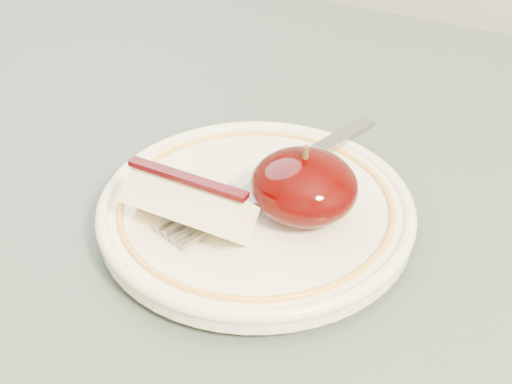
% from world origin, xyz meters
% --- Properties ---
extents(plate, '(0.21, 0.21, 0.02)m').
position_xyz_m(plate, '(-0.02, 0.06, 0.76)').
color(plate, beige).
rests_on(plate, table).
extents(apple_half, '(0.07, 0.06, 0.05)m').
position_xyz_m(apple_half, '(0.01, 0.06, 0.79)').
color(apple_half, black).
rests_on(apple_half, plate).
extents(apple_wedge, '(0.08, 0.04, 0.04)m').
position_xyz_m(apple_wedge, '(-0.04, 0.02, 0.79)').
color(apple_wedge, beige).
rests_on(apple_wedge, plate).
extents(fork, '(0.08, 0.19, 0.00)m').
position_xyz_m(fork, '(-0.02, 0.09, 0.77)').
color(fork, gray).
rests_on(fork, plate).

